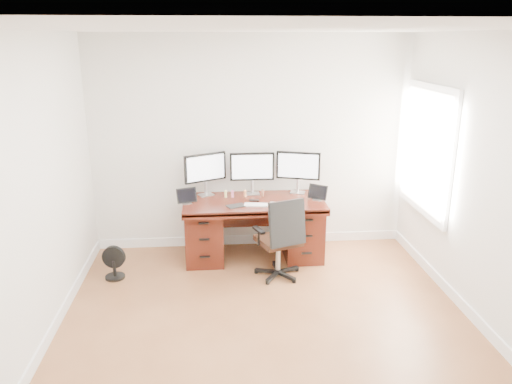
{
  "coord_description": "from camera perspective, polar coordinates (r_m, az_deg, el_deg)",
  "views": [
    {
      "loc": [
        -0.47,
        -3.92,
        2.63
      ],
      "look_at": [
        0.0,
        1.5,
        0.95
      ],
      "focal_mm": 35.0,
      "sensor_mm": 36.0,
      "label": 1
    }
  ],
  "objects": [
    {
      "name": "keyboard",
      "position": [
        5.86,
        0.0,
        -1.47
      ],
      "size": [
        0.29,
        0.16,
        0.01
      ],
      "primitive_type": "cube",
      "rotation": [
        0.0,
        0.0,
        -0.16
      ],
      "color": "white",
      "rests_on": "desk"
    },
    {
      "name": "floor_fan",
      "position": [
        5.94,
        -15.93,
        -7.82
      ],
      "size": [
        0.27,
        0.22,
        0.38
      ],
      "rotation": [
        0.0,
        0.0,
        -0.15
      ],
      "color": "black",
      "rests_on": "ground"
    },
    {
      "name": "drawing_tablet",
      "position": [
        5.83,
        -2.27,
        -1.59
      ],
      "size": [
        0.26,
        0.21,
        0.01
      ],
      "primitive_type": "cube",
      "rotation": [
        0.0,
        0.0,
        0.41
      ],
      "color": "black",
      "rests_on": "desk"
    },
    {
      "name": "office_chair",
      "position": [
        5.7,
        2.76,
        -6.81
      ],
      "size": [
        0.66,
        0.66,
        0.96
      ],
      "rotation": [
        0.0,
        0.0,
        0.35
      ],
      "color": "black",
      "rests_on": "ground"
    },
    {
      "name": "desk",
      "position": [
        6.18,
        -0.26,
        -3.95
      ],
      "size": [
        1.7,
        0.8,
        0.75
      ],
      "color": "#42150D",
      "rests_on": "ground"
    },
    {
      "name": "back_wall",
      "position": [
        6.32,
        -0.59,
        5.48
      ],
      "size": [
        4.0,
        0.1,
        2.7
      ],
      "primitive_type": "cube",
      "color": "white",
      "rests_on": "ground"
    },
    {
      "name": "phone",
      "position": [
        6.02,
        -0.21,
        -0.96
      ],
      "size": [
        0.13,
        0.08,
        0.01
      ],
      "primitive_type": "cube",
      "rotation": [
        0.0,
        0.0,
        -0.16
      ],
      "color": "black",
      "rests_on": "desk"
    },
    {
      "name": "tablet_left",
      "position": [
        5.95,
        -7.92,
        -0.54
      ],
      "size": [
        0.25,
        0.14,
        0.19
      ],
      "rotation": [
        0.0,
        0.0,
        0.32
      ],
      "color": "silver",
      "rests_on": "desk"
    },
    {
      "name": "monitor_right",
      "position": [
        6.27,
        4.84,
        2.85
      ],
      "size": [
        0.54,
        0.2,
        0.53
      ],
      "rotation": [
        0.0,
        0.0,
        -0.3
      ],
      "color": "silver",
      "rests_on": "desk"
    },
    {
      "name": "right_wall",
      "position": [
        4.89,
        25.57,
        0.3
      ],
      "size": [
        0.1,
        4.5,
        2.7
      ],
      "color": "white",
      "rests_on": "ground"
    },
    {
      "name": "figurine_pink",
      "position": [
        6.15,
        -2.72,
        -0.14
      ],
      "size": [
        0.04,
        0.04,
        0.09
      ],
      "color": "pink",
      "rests_on": "desk"
    },
    {
      "name": "monitor_left",
      "position": [
        6.18,
        -5.82,
        2.62
      ],
      "size": [
        0.51,
        0.28,
        0.53
      ],
      "rotation": [
        0.0,
        0.0,
        0.46
      ],
      "color": "silver",
      "rests_on": "desk"
    },
    {
      "name": "tablet_right",
      "position": [
        6.07,
        7.08,
        -0.15
      ],
      "size": [
        0.23,
        0.19,
        0.19
      ],
      "rotation": [
        0.0,
        0.0,
        -0.62
      ],
      "color": "silver",
      "rests_on": "desk"
    },
    {
      "name": "trackpad",
      "position": [
        5.91,
        2.37,
        -1.36
      ],
      "size": [
        0.14,
        0.14,
        0.01
      ],
      "primitive_type": "cube",
      "rotation": [
        0.0,
        0.0,
        0.0
      ],
      "color": "#B9BBC0",
      "rests_on": "desk"
    },
    {
      "name": "monitor_center",
      "position": [
        6.2,
        -0.45,
        2.75
      ],
      "size": [
        0.55,
        0.14,
        0.53
      ],
      "rotation": [
        0.0,
        0.0,
        -0.01
      ],
      "color": "silver",
      "rests_on": "desk"
    },
    {
      "name": "figurine_orange",
      "position": [
        6.16,
        -1.26,
        -0.1
      ],
      "size": [
        0.04,
        0.04,
        0.09
      ],
      "color": "#E48C51",
      "rests_on": "desk"
    },
    {
      "name": "figurine_yellow",
      "position": [
        6.15,
        -3.49,
        -0.16
      ],
      "size": [
        0.04,
        0.04,
        0.09
      ],
      "color": "#E2DC7A",
      "rests_on": "desk"
    },
    {
      "name": "ground",
      "position": [
        4.74,
        1.62,
        -16.54
      ],
      "size": [
        4.5,
        4.5,
        0.0
      ],
      "primitive_type": "plane",
      "color": "brown",
      "rests_on": "ground"
    },
    {
      "name": "figurine_brown",
      "position": [
        6.17,
        0.73,
        -0.05
      ],
      "size": [
        0.04,
        0.04,
        0.09
      ],
      "color": "brown",
      "rests_on": "desk"
    }
  ]
}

